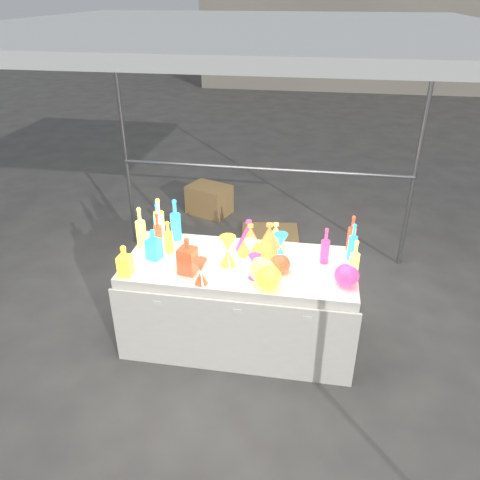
% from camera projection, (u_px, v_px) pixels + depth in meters
% --- Properties ---
extents(ground, '(80.00, 80.00, 0.00)m').
position_uv_depth(ground, '(240.00, 337.00, 4.02)').
color(ground, '#5E5C57').
rests_on(ground, ground).
extents(canopy_tent, '(3.15, 3.15, 2.46)m').
position_uv_depth(canopy_tent, '(240.00, 36.00, 2.89)').
color(canopy_tent, gray).
rests_on(canopy_tent, ground).
extents(display_table, '(1.84, 0.83, 0.75)m').
position_uv_depth(display_table, '(240.00, 302.00, 3.83)').
color(display_table, white).
rests_on(display_table, ground).
extents(cardboard_box_closed, '(0.63, 0.55, 0.38)m').
position_uv_depth(cardboard_box_closed, '(209.00, 200.00, 6.15)').
color(cardboard_box_closed, '#A87F4B').
rests_on(cardboard_box_closed, ground).
extents(cardboard_box_flat, '(0.73, 0.56, 0.06)m').
position_uv_depth(cardboard_box_flat, '(270.00, 233.00, 5.65)').
color(cardboard_box_flat, '#A87F4B').
rests_on(cardboard_box_flat, ground).
extents(bottle_0, '(0.09, 0.09, 0.34)m').
position_uv_depth(bottle_0, '(159.00, 217.00, 3.99)').
color(bottle_0, red).
rests_on(bottle_0, display_table).
extents(bottle_1, '(0.08, 0.08, 0.29)m').
position_uv_depth(bottle_1, '(157.00, 219.00, 4.01)').
color(bottle_1, '#18871D').
rests_on(bottle_1, display_table).
extents(bottle_2, '(0.08, 0.08, 0.31)m').
position_uv_depth(bottle_2, '(158.00, 231.00, 3.79)').
color(bottle_2, orange).
rests_on(bottle_2, display_table).
extents(bottle_4, '(0.10, 0.10, 0.35)m').
position_uv_depth(bottle_4, '(141.00, 227.00, 3.82)').
color(bottle_4, '#137379').
rests_on(bottle_4, display_table).
extents(bottle_5, '(0.11, 0.11, 0.39)m').
position_uv_depth(bottle_5, '(159.00, 222.00, 3.85)').
color(bottle_5, '#CE2979').
rests_on(bottle_5, display_table).
extents(bottle_6, '(0.09, 0.09, 0.28)m').
position_uv_depth(bottle_6, '(168.00, 237.00, 3.74)').
color(bottle_6, red).
rests_on(bottle_6, display_table).
extents(bottle_7, '(0.11, 0.11, 0.37)m').
position_uv_depth(bottle_7, '(175.00, 220.00, 3.92)').
color(bottle_7, '#18871D').
rests_on(bottle_7, display_table).
extents(decanter_0, '(0.10, 0.10, 0.25)m').
position_uv_depth(decanter_0, '(125.00, 260.00, 3.45)').
color(decanter_0, red).
rests_on(decanter_0, display_table).
extents(decanter_1, '(0.14, 0.14, 0.29)m').
position_uv_depth(decanter_1, '(187.00, 255.00, 3.46)').
color(decanter_1, orange).
rests_on(decanter_1, display_table).
extents(decanter_2, '(0.13, 0.13, 0.26)m').
position_uv_depth(decanter_2, '(154.00, 244.00, 3.66)').
color(decanter_2, '#18871D').
rests_on(decanter_2, display_table).
extents(hourglass_0, '(0.12, 0.12, 0.20)m').
position_uv_depth(hourglass_0, '(201.00, 272.00, 3.36)').
color(hourglass_0, orange).
rests_on(hourglass_0, display_table).
extents(hourglass_1, '(0.12, 0.12, 0.19)m').
position_uv_depth(hourglass_1, '(254.00, 267.00, 3.42)').
color(hourglass_1, '#1C44A7').
rests_on(hourglass_1, display_table).
extents(hourglass_2, '(0.11, 0.11, 0.21)m').
position_uv_depth(hourglass_2, '(260.00, 273.00, 3.33)').
color(hourglass_2, '#137379').
rests_on(hourglass_2, display_table).
extents(hourglass_3, '(0.11, 0.11, 0.19)m').
position_uv_depth(hourglass_3, '(250.00, 252.00, 3.62)').
color(hourglass_3, '#CE2979').
rests_on(hourglass_3, display_table).
extents(hourglass_4, '(0.16, 0.16, 0.25)m').
position_uv_depth(hourglass_4, '(228.00, 251.00, 3.57)').
color(hourglass_4, red).
rests_on(hourglass_4, display_table).
extents(hourglass_5, '(0.12, 0.12, 0.22)m').
position_uv_depth(hourglass_5, '(280.00, 247.00, 3.66)').
color(hourglass_5, '#18871D').
rests_on(hourglass_5, display_table).
extents(globe_0, '(0.19, 0.19, 0.15)m').
position_uv_depth(globe_0, '(268.00, 278.00, 3.32)').
color(globe_0, red).
rests_on(globe_0, display_table).
extents(globe_1, '(0.20, 0.20, 0.15)m').
position_uv_depth(globe_1, '(262.00, 271.00, 3.40)').
color(globe_1, '#137379').
rests_on(globe_1, display_table).
extents(globe_2, '(0.19, 0.19, 0.13)m').
position_uv_depth(globe_2, '(280.00, 265.00, 3.51)').
color(globe_2, orange).
rests_on(globe_2, display_table).
extents(globe_3, '(0.20, 0.20, 0.14)m').
position_uv_depth(globe_3, '(346.00, 276.00, 3.35)').
color(globe_3, '#1C44A7').
rests_on(globe_3, display_table).
extents(lampshade_0, '(0.32, 0.32, 0.28)m').
position_uv_depth(lampshade_0, '(269.00, 240.00, 3.69)').
color(lampshade_0, yellow).
rests_on(lampshade_0, display_table).
extents(lampshade_1, '(0.25, 0.25, 0.26)m').
position_uv_depth(lampshade_1, '(250.00, 239.00, 3.73)').
color(lampshade_1, yellow).
rests_on(lampshade_1, display_table).
extents(lampshade_2, '(0.28, 0.28, 0.25)m').
position_uv_depth(lampshade_2, '(249.00, 235.00, 3.80)').
color(lampshade_2, '#1C44A7').
rests_on(lampshade_2, display_table).
extents(lampshade_3, '(0.19, 0.19, 0.23)m').
position_uv_depth(lampshade_3, '(276.00, 236.00, 3.81)').
color(lampshade_3, '#137379').
rests_on(lampshade_3, display_table).
extents(bottle_8, '(0.07, 0.07, 0.31)m').
position_uv_depth(bottle_8, '(353.00, 242.00, 3.64)').
color(bottle_8, '#18871D').
rests_on(bottle_8, display_table).
extents(bottle_9, '(0.09, 0.09, 0.30)m').
position_uv_depth(bottle_9, '(352.00, 233.00, 3.77)').
color(bottle_9, orange).
rests_on(bottle_9, display_table).
extents(bottle_10, '(0.08, 0.08, 0.30)m').
position_uv_depth(bottle_10, '(325.00, 246.00, 3.59)').
color(bottle_10, '#1C44A7').
rests_on(bottle_10, display_table).
extents(bottle_11, '(0.07, 0.07, 0.32)m').
position_uv_depth(bottle_11, '(355.00, 259.00, 3.39)').
color(bottle_11, '#137379').
rests_on(bottle_11, display_table).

